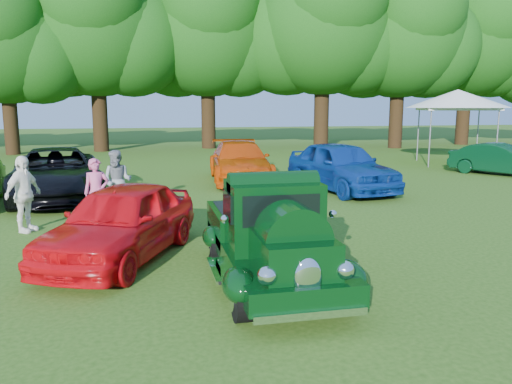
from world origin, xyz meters
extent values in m
plane|color=#284C11|center=(0.00, 0.00, 0.00)|extent=(120.00, 120.00, 0.00)
cylinder|color=black|center=(0.09, -2.21, 0.33)|extent=(0.19, 0.65, 0.65)
cylinder|color=black|center=(1.55, -2.21, 0.33)|extent=(0.19, 0.65, 0.65)
cylinder|color=black|center=(0.09, 0.30, 0.33)|extent=(0.19, 0.65, 0.65)
cylinder|color=black|center=(1.55, 0.30, 0.33)|extent=(0.19, 0.65, 0.65)
cube|color=black|center=(0.82, -0.89, 0.46)|extent=(1.51, 3.96, 0.30)
cube|color=black|center=(0.82, -2.08, 0.81)|extent=(0.97, 1.28, 0.55)
cube|color=black|center=(0.82, -1.01, 1.11)|extent=(1.37, 1.01, 1.06)
cube|color=black|center=(0.82, -1.49, 1.29)|extent=(1.14, 0.05, 0.46)
cube|color=black|center=(0.82, 0.32, 0.70)|extent=(1.51, 1.81, 0.51)
cube|color=black|center=(0.82, 0.32, 0.95)|extent=(1.30, 1.59, 0.04)
ellipsoid|color=black|center=(0.06, -2.21, 0.49)|extent=(0.44, 0.76, 0.44)
ellipsoid|color=black|center=(1.57, -2.21, 0.49)|extent=(0.44, 0.76, 0.44)
ellipsoid|color=black|center=(0.03, 0.30, 0.48)|extent=(0.33, 0.63, 0.37)
ellipsoid|color=black|center=(1.60, 0.30, 0.48)|extent=(0.33, 0.63, 0.37)
ellipsoid|color=white|center=(0.82, -2.74, 0.70)|extent=(0.36, 0.11, 0.52)
sphere|color=white|center=(0.32, -2.68, 0.76)|extent=(0.25, 0.25, 0.25)
sphere|color=white|center=(1.31, -2.68, 0.76)|extent=(0.25, 0.25, 0.25)
cube|color=white|center=(0.82, -2.87, 0.30)|extent=(1.43, 0.10, 0.10)
cube|color=white|center=(0.82, 1.22, 0.35)|extent=(1.43, 0.10, 0.10)
imported|color=red|center=(-1.54, 0.93, 0.70)|extent=(3.19, 4.40, 1.39)
imported|color=black|center=(-3.74, 7.56, 0.77)|extent=(3.37, 5.86, 1.54)
imported|color=#BE3C06|center=(2.31, 9.92, 0.74)|extent=(2.45, 5.24, 1.48)
imported|color=navy|center=(5.20, 7.16, 0.82)|extent=(2.75, 5.08, 1.64)
imported|color=black|center=(13.06, 9.47, 0.64)|extent=(3.19, 4.01, 1.28)
imported|color=#BD4D7D|center=(-2.21, 3.67, 0.80)|extent=(0.65, 0.50, 1.59)
imported|color=gray|center=(-1.84, 5.39, 0.81)|extent=(0.95, 0.84, 1.63)
imported|color=white|center=(-3.74, 3.43, 0.85)|extent=(0.86, 1.07, 1.70)
cube|color=silver|center=(13.52, 13.34, 2.65)|extent=(4.16, 4.16, 0.13)
cone|color=silver|center=(13.52, 13.34, 3.14)|extent=(6.10, 6.10, 0.87)
cylinder|color=slate|center=(11.64, 12.47, 1.30)|extent=(0.06, 0.06, 2.60)
cylinder|color=slate|center=(12.64, 15.22, 1.30)|extent=(0.06, 0.06, 2.60)
cylinder|color=slate|center=(14.39, 11.47, 1.30)|extent=(0.06, 0.06, 2.60)
cylinder|color=slate|center=(15.39, 14.22, 1.30)|extent=(0.06, 0.06, 2.60)
cylinder|color=#312210|center=(-8.73, 23.26, 2.00)|extent=(0.80, 0.80, 4.00)
sphere|color=#0F410D|center=(-8.73, 23.26, 6.56)|extent=(7.31, 7.31, 7.31)
cylinder|color=#312210|center=(-3.85, 24.41, 2.31)|extent=(0.92, 0.92, 4.62)
sphere|color=#0F410D|center=(-3.85, 24.41, 7.58)|extent=(8.45, 8.45, 8.45)
cylinder|color=#312210|center=(3.02, 25.37, 2.33)|extent=(0.93, 0.93, 4.67)
sphere|color=#0F410D|center=(3.02, 25.37, 7.65)|extent=(8.53, 8.53, 8.53)
cylinder|color=#312210|center=(10.15, 23.02, 2.40)|extent=(0.96, 0.96, 4.80)
sphere|color=#0F410D|center=(10.15, 23.02, 7.88)|extent=(8.78, 8.78, 8.78)
cylinder|color=#312210|center=(15.41, 22.90, 2.29)|extent=(0.92, 0.92, 4.58)
sphere|color=#0F410D|center=(15.41, 22.90, 7.51)|extent=(8.37, 8.37, 8.37)
cylinder|color=#312210|center=(21.72, 24.71, 2.36)|extent=(0.95, 0.95, 4.73)
sphere|color=#0F410D|center=(21.72, 24.71, 7.75)|extent=(8.64, 8.64, 8.64)
camera|label=1|loc=(-1.02, -8.24, 2.76)|focal=35.00mm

